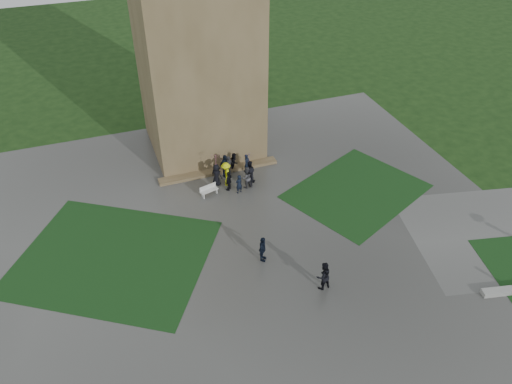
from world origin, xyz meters
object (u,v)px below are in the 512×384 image
object	(u,v)px
pedestrian_near	(323,276)
tower	(196,34)
pedestrian_mid	(263,249)
bench	(209,190)

from	to	relation	value
pedestrian_near	tower	bearing A→B (deg)	-89.66
tower	pedestrian_mid	size ratio (longest dim) A/B	10.47
bench	pedestrian_mid	bearing A→B (deg)	-95.47
tower	bench	world-z (taller)	tower
tower	pedestrian_mid	xyz separation A→B (m)	(-0.15, -14.20, -8.12)
tower	pedestrian_near	bearing A→B (deg)	-82.63
bench	tower	bearing A→B (deg)	62.88
tower	pedestrian_mid	distance (m)	16.36
tower	pedestrian_near	distance (m)	19.30
tower	pedestrian_near	xyz separation A→B (m)	(2.25, -17.38, -8.07)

